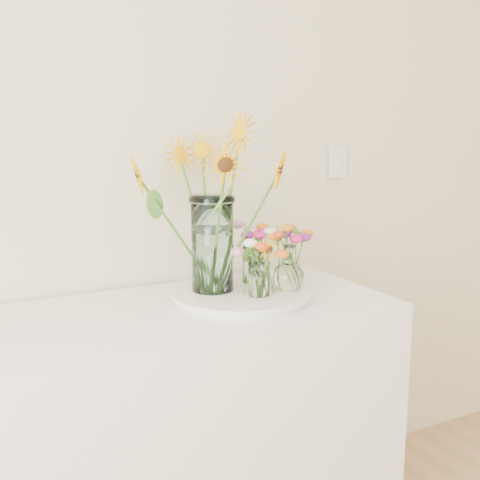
{
  "coord_description": "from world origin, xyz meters",
  "views": [
    {
      "loc": [
        -0.96,
        0.3,
        1.45
      ],
      "look_at": [
        -0.09,
        1.93,
        1.09
      ],
      "focal_mm": 45.0,
      "sensor_mm": 36.0,
      "label": 1
    }
  ],
  "objects_px": {
    "mason_jar": "(212,244)",
    "small_vase_b": "(288,267)",
    "small_vase_a": "(259,279)",
    "tray": "(241,295)",
    "counter": "(171,447)",
    "small_vase_c": "(253,265)"
  },
  "relations": [
    {
      "from": "tray",
      "to": "small_vase_c",
      "type": "height_order",
      "value": "small_vase_c"
    },
    {
      "from": "counter",
      "to": "small_vase_a",
      "type": "bearing_deg",
      "value": -16.56
    },
    {
      "from": "counter",
      "to": "mason_jar",
      "type": "height_order",
      "value": "mason_jar"
    },
    {
      "from": "counter",
      "to": "small_vase_b",
      "type": "bearing_deg",
      "value": -7.52
    },
    {
      "from": "tray",
      "to": "small_vase_a",
      "type": "bearing_deg",
      "value": -75.16
    },
    {
      "from": "counter",
      "to": "mason_jar",
      "type": "relative_size",
      "value": 4.53
    },
    {
      "from": "mason_jar",
      "to": "small_vase_b",
      "type": "bearing_deg",
      "value": -22.87
    },
    {
      "from": "counter",
      "to": "tray",
      "type": "height_order",
      "value": "tray"
    },
    {
      "from": "tray",
      "to": "small_vase_b",
      "type": "bearing_deg",
      "value": -19.04
    },
    {
      "from": "small_vase_c",
      "to": "small_vase_b",
      "type": "bearing_deg",
      "value": -64.16
    },
    {
      "from": "small_vase_a",
      "to": "small_vase_b",
      "type": "height_order",
      "value": "small_vase_b"
    },
    {
      "from": "tray",
      "to": "small_vase_c",
      "type": "relative_size",
      "value": 3.38
    },
    {
      "from": "mason_jar",
      "to": "small_vase_b",
      "type": "distance_m",
      "value": 0.26
    },
    {
      "from": "small_vase_b",
      "to": "small_vase_c",
      "type": "xyz_separation_m",
      "value": [
        -0.06,
        0.12,
        -0.01
      ]
    },
    {
      "from": "tray",
      "to": "small_vase_c",
      "type": "bearing_deg",
      "value": 40.68
    },
    {
      "from": "tray",
      "to": "mason_jar",
      "type": "xyz_separation_m",
      "value": [
        -0.08,
        0.04,
        0.17
      ]
    },
    {
      "from": "counter",
      "to": "tray",
      "type": "relative_size",
      "value": 3.27
    },
    {
      "from": "mason_jar",
      "to": "small_vase_a",
      "type": "xyz_separation_m",
      "value": [
        0.1,
        -0.12,
        -0.1
      ]
    },
    {
      "from": "small_vase_a",
      "to": "small_vase_c",
      "type": "height_order",
      "value": "small_vase_c"
    },
    {
      "from": "mason_jar",
      "to": "small_vase_a",
      "type": "height_order",
      "value": "mason_jar"
    },
    {
      "from": "small_vase_a",
      "to": "tray",
      "type": "bearing_deg",
      "value": 104.84
    },
    {
      "from": "counter",
      "to": "small_vase_b",
      "type": "xyz_separation_m",
      "value": [
        0.4,
        -0.05,
        0.55
      ]
    }
  ]
}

